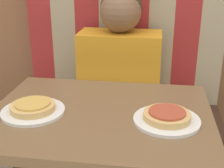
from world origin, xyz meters
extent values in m
cube|color=#382319|center=(0.00, 0.61, 0.23)|extent=(1.14, 0.50, 0.45)
cube|color=maroon|center=(-0.50, 0.81, 0.85)|extent=(0.14, 0.10, 0.79)
cube|color=tan|center=(-0.36, 0.81, 0.85)|extent=(0.14, 0.10, 0.79)
cube|color=maroon|center=(-0.21, 0.81, 0.85)|extent=(0.14, 0.10, 0.79)
cube|color=tan|center=(-0.07, 0.81, 0.85)|extent=(0.14, 0.10, 0.79)
cube|color=maroon|center=(0.07, 0.81, 0.85)|extent=(0.14, 0.10, 0.79)
cube|color=tan|center=(0.21, 0.81, 0.85)|extent=(0.14, 0.10, 0.79)
cube|color=maroon|center=(0.36, 0.81, 0.85)|extent=(0.14, 0.10, 0.79)
cube|color=tan|center=(0.50, 0.81, 0.85)|extent=(0.14, 0.10, 0.79)
cube|color=brown|center=(0.00, 0.00, 0.73)|extent=(0.81, 0.63, 0.03)
cube|color=orange|center=(0.00, 0.61, 0.68)|extent=(0.44, 0.22, 0.46)
sphere|color=brown|center=(0.00, 0.61, 1.02)|extent=(0.21, 0.21, 0.21)
sphere|color=#382819|center=(0.00, 0.63, 1.04)|extent=(0.22, 0.22, 0.22)
cylinder|color=white|center=(-0.24, -0.04, 0.75)|extent=(0.23, 0.23, 0.01)
cylinder|color=white|center=(0.24, -0.04, 0.75)|extent=(0.23, 0.23, 0.01)
cylinder|color=tan|center=(-0.24, -0.04, 0.77)|extent=(0.16, 0.16, 0.02)
cylinder|color=gold|center=(-0.24, -0.04, 0.78)|extent=(0.13, 0.13, 0.01)
cylinder|color=tan|center=(0.24, -0.04, 0.77)|extent=(0.16, 0.16, 0.02)
cylinder|color=#AD472D|center=(0.24, -0.04, 0.78)|extent=(0.13, 0.13, 0.01)
camera|label=1|loc=(0.19, -1.01, 1.25)|focal=50.00mm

